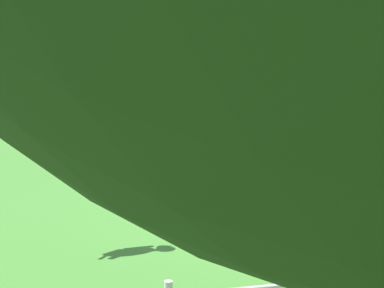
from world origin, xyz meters
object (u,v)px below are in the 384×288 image
(frisbee_flying, at_px, (116,130))
(dog, at_px, (91,148))
(frisbee_held, at_px, (262,174))
(person, at_px, (269,164))

(frisbee_flying, bearing_deg, dog, 9.74)
(dog, bearing_deg, frisbee_flying, -7.17)
(frisbee_flying, height_order, frisbee_held, frisbee_flying)
(person, relative_size, frisbee_flying, 5.50)
(person, bearing_deg, dog, 7.78)
(frisbee_flying, bearing_deg, frisbee_held, -159.16)
(dog, distance_m, frisbee_flying, 0.38)
(person, height_order, frisbee_flying, frisbee_flying)
(frisbee_flying, relative_size, frisbee_held, 1.02)
(person, xyz_separation_m, frisbee_flying, (2.47, 1.17, 0.74))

